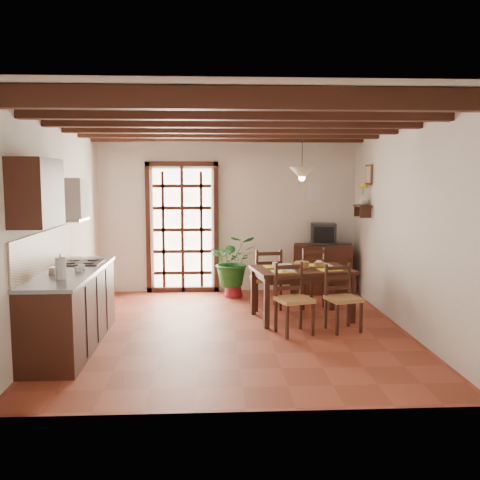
{
  "coord_description": "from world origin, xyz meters",
  "views": [
    {
      "loc": [
        -0.28,
        -6.88,
        2.0
      ],
      "look_at": [
        0.1,
        0.4,
        1.15
      ],
      "focal_mm": 40.0,
      "sensor_mm": 36.0,
      "label": 1
    }
  ],
  "objects": [
    {
      "name": "french_door",
      "position": [
        -0.8,
        2.45,
        1.18
      ],
      "size": [
        1.26,
        0.11,
        2.32
      ],
      "color": "white",
      "rests_on": "ground_plane"
    },
    {
      "name": "dining_table",
      "position": [
        0.98,
        0.52,
        0.64
      ],
      "size": [
        1.46,
        1.07,
        0.73
      ],
      "rotation": [
        0.0,
        0.0,
        0.16
      ],
      "color": "#321810",
      "rests_on": "ground_plane"
    },
    {
      "name": "sideboard",
      "position": [
        1.64,
        2.23,
        0.42
      ],
      "size": [
        1.06,
        0.62,
        0.85
      ],
      "primitive_type": "cube",
      "rotation": [
        0.0,
        0.0,
        -0.18
      ],
      "color": "black",
      "rests_on": "ground_plane"
    },
    {
      "name": "shelf_vase",
      "position": [
        2.14,
        1.6,
        1.65
      ],
      "size": [
        0.15,
        0.15,
        0.15
      ],
      "primitive_type": "imported",
      "color": "#B2BFB2",
      "rests_on": "wall_shelf"
    },
    {
      "name": "room_shell",
      "position": [
        0.0,
        0.0,
        1.82
      ],
      "size": [
        4.52,
        5.02,
        2.81
      ],
      "color": "silver",
      "rests_on": "ground_plane"
    },
    {
      "name": "ground_plane",
      "position": [
        0.0,
        0.0,
        0.0
      ],
      "size": [
        5.0,
        5.0,
        0.0
      ],
      "primitive_type": "plane",
      "color": "brown"
    },
    {
      "name": "chair_far_right",
      "position": [
        1.21,
        1.25,
        0.29
      ],
      "size": [
        0.56,
        0.54,
        0.94
      ],
      "rotation": [
        0.0,
        0.0,
        3.52
      ],
      "color": "#A97B47",
      "rests_on": "ground_plane"
    },
    {
      "name": "plant_pot",
      "position": [
        0.07,
        2.0,
        0.11
      ],
      "size": [
        0.33,
        0.33,
        0.2
      ],
      "primitive_type": "cone",
      "color": "maroon",
      "rests_on": "ground_plane"
    },
    {
      "name": "fuse_box",
      "position": [
        1.5,
        2.48,
        1.75
      ],
      "size": [
        0.25,
        0.03,
        0.32
      ],
      "primitive_type": "cube",
      "color": "white",
      "rests_on": "room_shell"
    },
    {
      "name": "pendant_lamp",
      "position": [
        0.98,
        0.62,
        2.08
      ],
      "size": [
        0.36,
        0.36,
        0.84
      ],
      "color": "black",
      "rests_on": "room_shell"
    },
    {
      "name": "upper_cabinet",
      "position": [
        -2.08,
        -1.3,
        1.85
      ],
      "size": [
        0.35,
        0.8,
        0.7
      ],
      "primitive_type": "cube",
      "color": "black",
      "rests_on": "room_shell"
    },
    {
      "name": "framed_picture",
      "position": [
        2.22,
        1.6,
        2.05
      ],
      "size": [
        0.03,
        0.32,
        0.32
      ],
      "color": "brown",
      "rests_on": "room_shell"
    },
    {
      "name": "kitchen_counter",
      "position": [
        -1.96,
        -0.6,
        0.47
      ],
      "size": [
        0.64,
        2.25,
        1.38
      ],
      "color": "black",
      "rests_on": "ground_plane"
    },
    {
      "name": "potted_plant",
      "position": [
        0.07,
        2.0,
        0.57
      ],
      "size": [
        2.14,
        1.87,
        2.26
      ],
      "primitive_type": "imported",
      "rotation": [
        0.0,
        0.0,
        0.07
      ],
      "color": "#144C19",
      "rests_on": "ground_plane"
    },
    {
      "name": "table_bowl",
      "position": [
        0.74,
        0.53,
        0.76
      ],
      "size": [
        0.26,
        0.26,
        0.05
      ],
      "primitive_type": "imported",
      "rotation": [
        0.0,
        0.0,
        0.21
      ],
      "color": "white",
      "rests_on": "dining_table"
    },
    {
      "name": "wall_shelf",
      "position": [
        2.14,
        1.6,
        1.51
      ],
      "size": [
        0.2,
        0.42,
        0.2
      ],
      "color": "black",
      "rests_on": "room_shell"
    },
    {
      "name": "counter_items",
      "position": [
        -1.95,
        -0.51,
        0.96
      ],
      "size": [
        0.5,
        1.43,
        0.25
      ],
      "color": "black",
      "rests_on": "kitchen_counter"
    },
    {
      "name": "table_setting",
      "position": [
        0.98,
        0.52,
        0.74
      ],
      "size": [
        0.98,
        0.65,
        0.09
      ],
      "rotation": [
        0.0,
        0.0,
        0.16
      ],
      "color": "yellow",
      "rests_on": "dining_table"
    },
    {
      "name": "shelf_flowers",
      "position": [
        2.14,
        1.6,
        1.86
      ],
      "size": [
        0.14,
        0.14,
        0.36
      ],
      "color": "yellow",
      "rests_on": "shelf_vase"
    },
    {
      "name": "chair_far_left",
      "position": [
        0.54,
        1.14,
        0.29
      ],
      "size": [
        0.49,
        0.47,
        0.93
      ],
      "rotation": [
        0.0,
        0.0,
        3.28
      ],
      "color": "#A97B47",
      "rests_on": "ground_plane"
    },
    {
      "name": "crt_tv",
      "position": [
        1.64,
        2.22,
        1.04
      ],
      "size": [
        0.48,
        0.45,
        0.36
      ],
      "rotation": [
        0.0,
        0.0,
        -0.15
      ],
      "color": "black",
      "rests_on": "sideboard"
    },
    {
      "name": "chair_near_left",
      "position": [
        0.76,
        -0.21,
        0.28
      ],
      "size": [
        0.52,
        0.51,
        0.91
      ],
      "rotation": [
        0.0,
        0.0,
        0.31
      ],
      "color": "#A97B47",
      "rests_on": "ground_plane"
    },
    {
      "name": "chair_near_right",
      "position": [
        1.42,
        -0.11,
        0.27
      ],
      "size": [
        0.48,
        0.47,
        0.87
      ],
      "rotation": [
        0.0,
        0.0,
        0.26
      ],
      "color": "#A97B47",
      "rests_on": "ground_plane"
    },
    {
      "name": "range_hood",
      "position": [
        -2.05,
        -0.05,
        1.73
      ],
      "size": [
        0.38,
        0.6,
        0.54
      ],
      "color": "white",
      "rests_on": "room_shell"
    },
    {
      "name": "ceiling_beams",
      "position": [
        0.0,
        0.0,
        2.69
      ],
      "size": [
        4.5,
        4.34,
        0.2
      ],
      "color": "black",
      "rests_on": "room_shell"
    }
  ]
}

